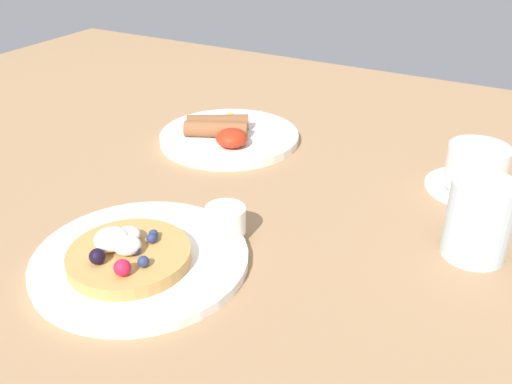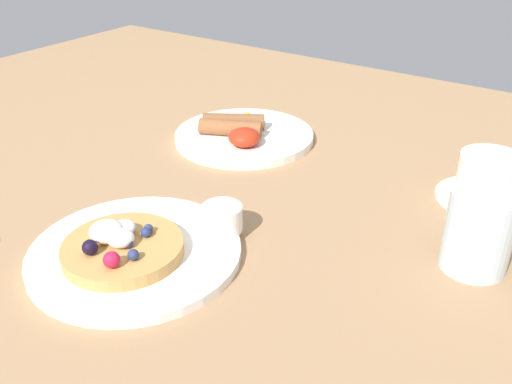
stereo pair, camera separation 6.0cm
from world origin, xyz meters
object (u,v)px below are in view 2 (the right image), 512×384
at_px(pancake_plate, 135,253).
at_px(water_glass, 479,231).
at_px(coffee_cup, 490,174).
at_px(breakfast_plate, 244,136).
at_px(coffee_saucer, 485,197).
at_px(syrup_ramekin, 222,218).

relative_size(pancake_plate, water_glass, 2.62).
xyz_separation_m(coffee_cup, water_glass, (0.03, -0.16, 0.01)).
xyz_separation_m(pancake_plate, breakfast_plate, (-0.09, 0.34, 0.00)).
distance_m(pancake_plate, coffee_cup, 0.47).
height_order(pancake_plate, breakfast_plate, breakfast_plate).
distance_m(coffee_cup, water_glass, 0.17).
relative_size(coffee_saucer, coffee_cup, 1.16).
height_order(pancake_plate, water_glass, water_glass).
relative_size(breakfast_plate, water_glass, 2.48).
height_order(syrup_ramekin, breakfast_plate, syrup_ramekin).
bearing_deg(coffee_saucer, breakfast_plate, -176.97).
bearing_deg(water_glass, coffee_cup, 100.40).
bearing_deg(breakfast_plate, coffee_cup, 3.25).
distance_m(syrup_ramekin, breakfast_plate, 0.29).
xyz_separation_m(pancake_plate, coffee_cup, (0.29, 0.36, 0.03)).
relative_size(breakfast_plate, coffee_saucer, 1.77).
relative_size(pancake_plate, breakfast_plate, 1.06).
height_order(syrup_ramekin, coffee_cup, coffee_cup).
xyz_separation_m(pancake_plate, syrup_ramekin, (0.06, 0.09, 0.02)).
xyz_separation_m(coffee_saucer, water_glass, (0.03, -0.16, 0.04)).
bearing_deg(pancake_plate, syrup_ramekin, 57.48).
distance_m(coffee_saucer, coffee_cup, 0.03).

